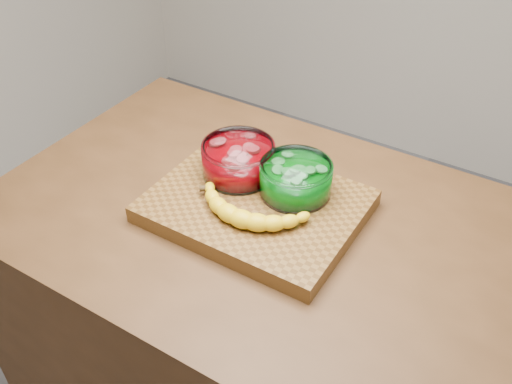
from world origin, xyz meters
The scene contains 5 objects.
counter centered at (0.00, 0.00, 0.45)m, with size 1.20×0.80×0.90m, color #4A2D16.
cutting_board centered at (0.00, 0.00, 0.92)m, with size 0.45×0.35×0.04m, color brown.
bowl_red centered at (-0.08, 0.06, 0.98)m, with size 0.17×0.17×0.08m.
bowl_green centered at (0.06, 0.07, 0.98)m, with size 0.16×0.16×0.07m.
banana centered at (0.02, -0.05, 0.96)m, with size 0.28×0.14×0.04m, color yellow, non-canonical shape.
Camera 1 is at (0.51, -0.83, 1.74)m, focal length 40.00 mm.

